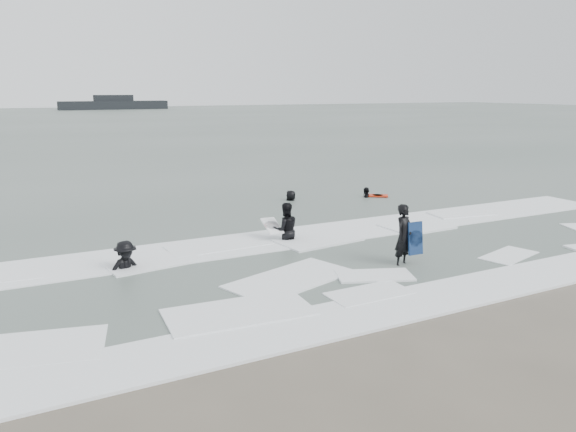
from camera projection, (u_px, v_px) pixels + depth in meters
name	position (u px, v px, depth m)	size (l,w,h in m)	color
ground	(379.00, 300.00, 13.79)	(320.00, 320.00, 0.00)	brown
sea	(61.00, 124.00, 83.45)	(320.00, 320.00, 0.00)	#47544C
surfer_centre	(402.00, 266.00, 16.40)	(0.68, 0.45, 1.86)	black
surfer_wading	(286.00, 242.00, 19.04)	(0.92, 0.72, 1.90)	black
surfer_breaker	(126.00, 272.00, 15.89)	(1.14, 0.65, 1.76)	black
surfer_right_near	(366.00, 198.00, 26.68)	(0.98, 0.41, 1.67)	black
surfer_right_far	(291.00, 201.00, 25.86)	(0.81, 0.53, 1.66)	black
surf_foam	(307.00, 258.00, 17.00)	(30.03, 9.06, 0.09)	white
bodyboards	(355.00, 216.00, 20.66)	(8.64, 9.77, 1.25)	#0F234A
vessel_horizon	(114.00, 104.00, 142.31)	(26.50, 4.73, 3.60)	black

